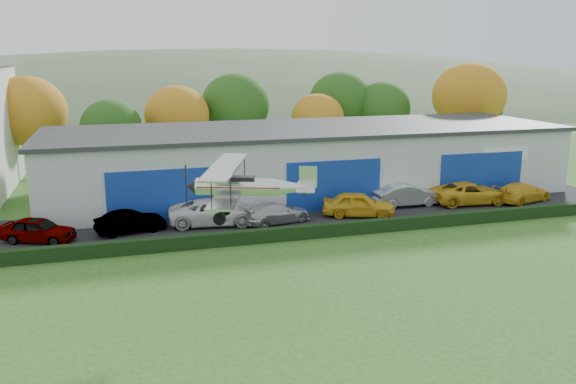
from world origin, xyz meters
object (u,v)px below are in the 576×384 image
object	(u,v)px
car_4	(359,204)
car_2	(215,212)
car_7	(522,192)
car_0	(38,230)
hangar	(308,160)
biplane	(245,185)
car_3	(276,213)
car_6	(470,193)
car_5	(406,195)
car_1	(131,222)

from	to	relation	value
car_4	car_2	bearing A→B (deg)	106.44
car_7	car_0	bearing A→B (deg)	74.01
hangar	biplane	xyz separation A→B (m)	(-9.34, -19.48, 2.60)
car_0	car_3	world-z (taller)	car_0
car_6	car_7	xyz separation A→B (m)	(4.13, -0.61, -0.08)
car_2	biplane	bearing A→B (deg)	-175.61
car_0	car_7	world-z (taller)	car_0
car_2	car_6	world-z (taller)	car_2
car_0	car_6	bearing A→B (deg)	-63.95
car_2	car_7	bearing A→B (deg)	-84.10
car_4	car_7	bearing A→B (deg)	-67.52
car_7	biplane	bearing A→B (deg)	99.68
hangar	car_4	xyz separation A→B (m)	(1.00, -8.15, -1.77)
car_0	car_4	world-z (taller)	car_4
car_4	biplane	bearing A→B (deg)	158.73
hangar	car_6	world-z (taller)	hangar
hangar	car_3	xyz separation A→B (m)	(-4.87, -8.16, -1.92)
car_7	hangar	bearing A→B (deg)	45.07
car_0	car_6	size ratio (longest dim) A/B	0.75
biplane	car_2	bearing A→B (deg)	106.71
car_3	car_5	world-z (taller)	car_5
car_4	car_3	bearing A→B (deg)	111.23
car_0	biplane	bearing A→B (deg)	-114.20
car_3	car_5	distance (m)	10.46
car_4	car_7	xyz separation A→B (m)	(13.43, 0.32, -0.12)
hangar	car_1	xyz separation A→B (m)	(-14.10, -7.77, -1.91)
car_1	car_6	bearing A→B (deg)	-101.32
biplane	car_7	bearing A→B (deg)	45.51
car_0	car_7	bearing A→B (deg)	-65.19
car_1	car_7	xyz separation A→B (m)	(28.53, -0.06, 0.02)
car_2	car_6	xyz separation A→B (m)	(19.07, 0.13, -0.02)
hangar	car_7	world-z (taller)	hangar
car_2	car_5	xyz separation A→B (m)	(14.23, 0.87, 0.02)
car_2	biplane	world-z (taller)	biplane
car_2	biplane	xyz separation A→B (m)	(-0.57, -12.13, 4.39)
car_0	car_3	distance (m)	14.52
car_3	car_5	size ratio (longest dim) A/B	0.93
car_0	biplane	world-z (taller)	biplane
hangar	car_7	distance (m)	16.52
hangar	car_7	xyz separation A→B (m)	(14.43, -7.83, -1.89)
car_0	car_1	world-z (taller)	car_0
hangar	car_7	size ratio (longest dim) A/B	8.23
car_2	car_5	size ratio (longest dim) A/B	1.16
car_0	car_7	xyz separation A→B (m)	(33.81, 0.26, -0.02)
car_0	hangar	bearing A→B (deg)	-42.98
car_3	biplane	size ratio (longest dim) A/B	0.72
car_1	car_5	world-z (taller)	car_5
car_2	biplane	distance (m)	12.91
car_5	car_7	bearing A→B (deg)	-99.41
car_3	car_7	distance (m)	19.30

